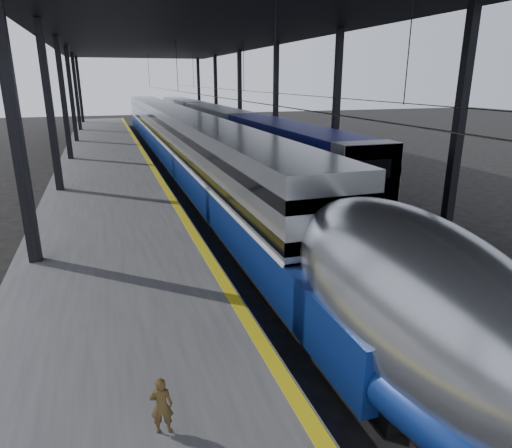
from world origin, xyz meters
name	(u,v)px	position (x,y,z in m)	size (l,w,h in m)	color
ground	(267,340)	(0.00, 0.00, 0.00)	(160.00, 160.00, 0.00)	black
platform	(107,177)	(-3.50, 20.00, 0.50)	(6.00, 80.00, 1.00)	#4C4C4F
yellow_strip	(152,166)	(-0.70, 20.00, 1.00)	(0.30, 80.00, 0.01)	yellow
rails	(231,175)	(4.50, 20.00, 0.08)	(6.52, 80.00, 0.16)	slate
canopy	(187,31)	(1.90, 20.00, 9.12)	(18.00, 75.00, 9.47)	black
tgv_train	(181,141)	(2.00, 24.94, 1.92)	(2.87, 65.20, 4.11)	#B0B3B8
second_train	(217,127)	(7.00, 33.93, 1.93)	(2.77, 56.05, 3.81)	navy
child	(161,405)	(-3.00, -3.47, 1.49)	(0.36, 0.23, 0.98)	#433116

